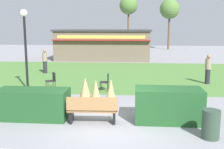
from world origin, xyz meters
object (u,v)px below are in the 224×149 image
lamppost_mid (25,40)px  parked_car_west_slot (100,46)px  person_standing (208,69)px  cafe_chair_east (52,79)px  tree_right_bg (170,9)px  person_strolling (45,61)px  park_bench (93,110)px  trash_bin (211,124)px  tree_left_bg (129,6)px  food_kiosk (104,44)px  cafe_chair_west (106,81)px

lamppost_mid → parked_car_west_slot: lamppost_mid is taller
parked_car_west_slot → person_standing: bearing=-66.9°
lamppost_mid → cafe_chair_east: size_ratio=4.61×
person_standing → parked_car_west_slot: size_ratio=0.40×
cafe_chair_east → parked_car_west_slot: 22.87m
tree_right_bg → person_strolling: bearing=-117.4°
park_bench → trash_bin: (3.64, -0.97, -0.05)m
trash_bin → tree_left_bg: size_ratio=0.11×
cafe_chair_east → parked_car_west_slot: size_ratio=0.21×
trash_bin → food_kiosk: 20.29m
trash_bin → cafe_chair_west: (-3.69, 5.77, 0.10)m
cafe_chair_west → tree_right_bg: tree_right_bg is taller
lamppost_mid → tree_right_bg: size_ratio=0.57×
cafe_chair_west → person_strolling: person_strolling is taller
cafe_chair_west → tree_right_bg: size_ratio=0.12×
trash_bin → cafe_chair_east: bearing=137.9°
cafe_chair_west → tree_left_bg: 30.15m
parked_car_west_slot → lamppost_mid: bearing=-92.2°
food_kiosk → parked_car_west_slot: 9.40m
person_standing → tree_right_bg: 24.90m
food_kiosk → parked_car_west_slot: size_ratio=2.19×
food_kiosk → cafe_chair_west: (1.68, -13.77, -0.97)m
park_bench → trash_bin: 3.77m
food_kiosk → cafe_chair_east: 13.72m
cafe_chair_west → parked_car_west_slot: (-3.21, 23.01, 0.12)m
trash_bin → person_strolling: person_strolling is taller
tree_left_bg → park_bench: bearing=-90.6°
food_kiosk → cafe_chair_west: bearing=-83.0°
tree_right_bg → park_bench: bearing=-101.3°
trash_bin → food_kiosk: (-5.37, 19.54, 1.07)m
food_kiosk → person_standing: 13.69m
person_standing → tree_right_bg: size_ratio=0.24×
food_kiosk → cafe_chair_west: food_kiosk is taller
park_bench → cafe_chair_west: 4.80m
person_strolling → tree_left_bg: tree_left_bg is taller
park_bench → person_strolling: (-4.91, 9.85, 0.38)m
trash_bin → cafe_chair_east: size_ratio=0.97×
food_kiosk → cafe_chair_east: bearing=-94.9°
park_bench → trash_bin: park_bench is taller
cafe_chair_west → park_bench: bearing=-89.4°
cafe_chair_east → person_standing: person_standing is taller
parked_car_west_slot → tree_left_bg: 9.46m
tree_left_bg → person_strolling: bearing=-102.2°
food_kiosk → person_strolling: food_kiosk is taller
lamppost_mid → cafe_chair_west: bearing=1.6°
lamppost_mid → trash_bin: bearing=-36.0°
lamppost_mid → food_kiosk: size_ratio=0.44×
tree_left_bg → tree_right_bg: 6.63m
cafe_chair_east → tree_left_bg: size_ratio=0.11×
trash_bin → cafe_chair_east: (-6.54, 5.91, 0.10)m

